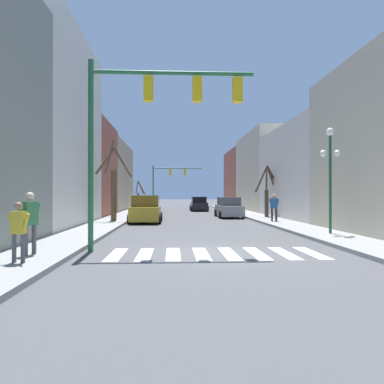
{
  "coord_description": "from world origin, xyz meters",
  "views": [
    {
      "loc": [
        -1.36,
        -12.18,
        1.92
      ],
      "look_at": [
        0.2,
        18.15,
        2.08
      ],
      "focal_mm": 35.0,
      "sensor_mm": 36.0,
      "label": 1
    }
  ],
  "objects": [
    {
      "name": "building_row_left",
      "position": [
        -9.63,
        14.36,
        4.7
      ],
      "size": [
        6.0,
        43.82,
        11.33
      ],
      "color": "gray",
      "rests_on": "ground_plane"
    },
    {
      "name": "street_tree_right_far",
      "position": [
        6.05,
        16.69,
        2.19
      ],
      "size": [
        2.49,
        1.83,
        4.04
      ],
      "color": "#473828",
      "rests_on": "sidewalk_right"
    },
    {
      "name": "street_lamp_right_corner",
      "position": [
        5.72,
        4.3,
        3.49
      ],
      "size": [
        0.95,
        0.36,
        4.75
      ],
      "color": "#1E4C2D",
      "rests_on": "sidewalk_right"
    },
    {
      "name": "traffic_signal_near",
      "position": [
        -2.11,
        0.46,
        4.71
      ],
      "size": [
        5.58,
        0.28,
        6.42
      ],
      "color": "#236038",
      "rests_on": "ground_plane"
    },
    {
      "name": "crosswalk_stripes",
      "position": [
        0.0,
        -0.22,
        0.0
      ],
      "size": [
        6.75,
        2.6,
        0.01
      ],
      "color": "white",
      "rests_on": "ground_plane"
    },
    {
      "name": "building_row_right",
      "position": [
        9.63,
        20.3,
        3.98
      ],
      "size": [
        6.0,
        52.15,
        8.48
      ],
      "color": "#BCB299",
      "rests_on": "ground_plane"
    },
    {
      "name": "car_driving_away_lane",
      "position": [
        1.58,
        29.84,
        0.75
      ],
      "size": [
        1.96,
        4.38,
        1.61
      ],
      "rotation": [
        0.0,
        0.0,
        1.57
      ],
      "color": "black",
      "rests_on": "ground_plane"
    },
    {
      "name": "sidewalk_right",
      "position": [
        5.49,
        0.0,
        0.07
      ],
      "size": [
        2.28,
        90.0,
        0.15
      ],
      "color": "gray",
      "rests_on": "ground_plane"
    },
    {
      "name": "car_parked_left_mid",
      "position": [
        3.23,
        18.26,
        0.77
      ],
      "size": [
        2.01,
        4.89,
        1.65
      ],
      "rotation": [
        0.0,
        0.0,
        1.57
      ],
      "color": "gray",
      "rests_on": "ground_plane"
    },
    {
      "name": "traffic_signal_far",
      "position": [
        -2.07,
        40.27,
        4.31
      ],
      "size": [
        6.9,
        0.28,
        5.91
      ],
      "color": "#236038",
      "rests_on": "ground_plane"
    },
    {
      "name": "pedestrian_crossing_street",
      "position": [
        -5.52,
        -1.08,
        1.23
      ],
      "size": [
        0.43,
        0.74,
        1.82
      ],
      "rotation": [
        0.0,
        0.0,
        4.26
      ],
      "color": "#4C4C51",
      "rests_on": "sidewalk_left"
    },
    {
      "name": "pedestrian_on_right_sidewalk",
      "position": [
        5.21,
        11.79,
        1.2
      ],
      "size": [
        0.61,
        0.6,
        1.77
      ],
      "rotation": [
        0.0,
        0.0,
        5.51
      ],
      "color": "black",
      "rests_on": "sidewalk_right"
    },
    {
      "name": "car_parked_right_mid",
      "position": [
        -3.17,
        12.98,
        0.84
      ],
      "size": [
        2.13,
        4.24,
        1.82
      ],
      "rotation": [
        0.0,
        0.0,
        1.57
      ],
      "color": "#A38423",
      "rests_on": "ground_plane"
    },
    {
      "name": "street_tree_right_near",
      "position": [
        -5.23,
        30.78,
        1.7
      ],
      "size": [
        1.25,
        1.22,
        3.36
      ],
      "color": "brown",
      "rests_on": "sidewalk_left"
    },
    {
      "name": "ground_plane",
      "position": [
        0.0,
        0.0,
        0.0
      ],
      "size": [
        240.0,
        240.0,
        0.0
      ],
      "primitive_type": "plane",
      "color": "#4C4C4F"
    },
    {
      "name": "sidewalk_left",
      "position": [
        -5.49,
        0.0,
        0.07
      ],
      "size": [
        2.28,
        90.0,
        0.15
      ],
      "color": "gray",
      "rests_on": "ground_plane"
    },
    {
      "name": "street_tree_right_mid",
      "position": [
        -5.3,
        12.72,
        2.39
      ],
      "size": [
        2.4,
        1.1,
        5.37
      ],
      "color": "brown",
      "rests_on": "sidewalk_left"
    },
    {
      "name": "pedestrian_near_right_corner",
      "position": [
        -5.34,
        -2.31,
        1.08
      ],
      "size": [
        0.66,
        0.31,
        1.56
      ],
      "rotation": [
        0.0,
        0.0,
        2.83
      ],
      "color": "#4C4C51",
      "rests_on": "sidewalk_left"
    }
  ]
}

